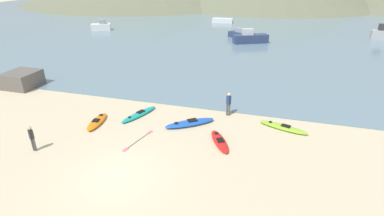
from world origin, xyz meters
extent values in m
plane|color=beige|center=(0.00, 0.00, 0.00)|extent=(400.00, 400.00, 0.00)
cube|color=slate|center=(0.00, 44.08, 0.03)|extent=(160.00, 70.00, 0.06)
ellipsoid|color=blue|center=(1.92, 6.35, 0.17)|extent=(3.26, 2.70, 0.33)
cube|color=black|center=(2.06, 6.45, 0.36)|extent=(0.76, 0.72, 0.05)
cylinder|color=black|center=(1.15, 5.78, 0.34)|extent=(0.27, 0.27, 0.02)
ellipsoid|color=orange|center=(-4.23, 4.83, 0.15)|extent=(1.11, 2.69, 0.30)
cube|color=black|center=(-4.22, 4.70, 0.32)|extent=(0.48, 0.52, 0.05)
cylinder|color=black|center=(-4.33, 5.54, 0.31)|extent=(0.27, 0.27, 0.02)
ellipsoid|color=#8CCC2D|center=(7.98, 7.49, 0.14)|extent=(3.26, 1.61, 0.28)
cube|color=black|center=(8.13, 7.44, 0.31)|extent=(0.66, 0.51, 0.05)
cylinder|color=black|center=(7.14, 7.77, 0.30)|extent=(0.22, 0.22, 0.02)
ellipsoid|color=red|center=(4.30, 4.64, 0.13)|extent=(1.89, 2.70, 0.27)
cube|color=black|center=(4.36, 4.52, 0.29)|extent=(0.57, 0.61, 0.05)
cylinder|color=black|center=(3.95, 5.29, 0.28)|extent=(0.25, 0.25, 0.02)
ellipsoid|color=teal|center=(-1.99, 6.71, 0.13)|extent=(1.73, 3.31, 0.26)
cube|color=black|center=(-1.93, 6.86, 0.28)|extent=(0.53, 0.68, 0.05)
cylinder|color=black|center=(-2.30, 5.86, 0.27)|extent=(0.22, 0.22, 0.02)
cylinder|color=#4C4C4C|center=(-5.93, 0.88, 0.40)|extent=(0.12, 0.12, 0.80)
cylinder|color=#4C4C4C|center=(-5.79, 0.88, 0.40)|extent=(0.12, 0.12, 0.80)
cube|color=#2D2D33|center=(-5.86, 0.88, 1.08)|extent=(0.26, 0.27, 0.57)
cylinder|color=#2D2D33|center=(-5.98, 0.88, 1.10)|extent=(0.08, 0.08, 0.54)
cylinder|color=#2D2D33|center=(-5.74, 0.88, 1.10)|extent=(0.08, 0.08, 0.54)
sphere|color=tan|center=(-5.86, 0.88, 1.48)|extent=(0.22, 0.22, 0.22)
cylinder|color=#4C4C4C|center=(4.05, 8.56, 0.44)|extent=(0.13, 0.13, 0.88)
cylinder|color=#4C4C4C|center=(4.21, 8.56, 0.44)|extent=(0.13, 0.13, 0.88)
cube|color=navy|center=(4.13, 8.56, 1.19)|extent=(0.27, 0.29, 0.62)
cylinder|color=navy|center=(4.00, 8.56, 1.21)|extent=(0.09, 0.09, 0.59)
cylinder|color=navy|center=(4.26, 8.56, 1.21)|extent=(0.09, 0.09, 0.59)
sphere|color=beige|center=(4.13, 8.56, 1.63)|extent=(0.24, 0.24, 0.24)
cube|color=navy|center=(3.24, 32.38, 0.65)|extent=(5.02, 3.44, 1.17)
cube|color=silver|center=(2.80, 32.17, 1.64)|extent=(1.70, 1.43, 0.82)
cube|color=white|center=(-22.45, 35.24, 0.59)|extent=(3.59, 2.97, 1.06)
cube|color=#8C99A8|center=(-22.17, 35.38, 1.48)|extent=(1.31, 1.35, 0.74)
cube|color=navy|center=(1.73, 35.35, 0.48)|extent=(4.57, 3.13, 0.85)
cube|color=#8C99A8|center=(1.34, 35.54, 1.21)|extent=(1.55, 1.32, 0.59)
cube|color=white|center=(-3.89, 49.00, 0.46)|extent=(3.97, 1.66, 0.81)
cube|color=#B2B2B7|center=(21.94, 40.17, 0.72)|extent=(3.28, 1.25, 1.33)
cube|color=#333338|center=(21.62, 40.17, 1.85)|extent=(0.99, 0.74, 0.93)
cylinder|color=black|center=(-0.56, 3.53, 0.01)|extent=(0.48, 1.85, 0.03)
cube|color=#E5668C|center=(-0.83, 2.40, 0.01)|extent=(0.28, 0.47, 0.03)
cube|color=#E5668C|center=(-0.28, 4.67, 0.01)|extent=(0.28, 0.47, 0.03)
cube|color=#605B56|center=(-14.46, 9.25, 0.69)|extent=(2.58, 2.68, 1.38)
camera|label=1|loc=(6.97, -10.77, 9.57)|focal=28.00mm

